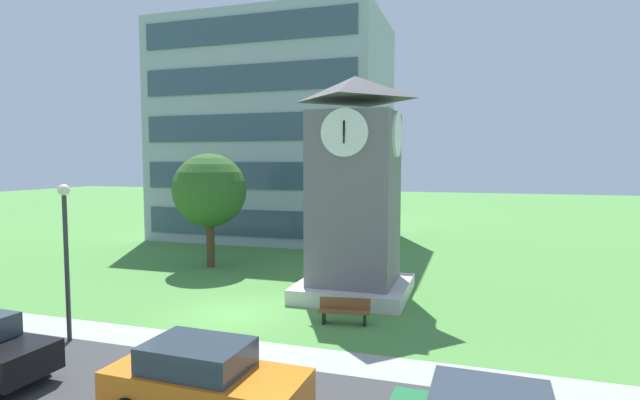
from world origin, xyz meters
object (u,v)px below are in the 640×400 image
object	(u,v)px
park_bench	(345,311)
parked_car_orange	(204,380)
street_lamp	(66,242)
tree_near_tower	(210,191)
clock_tower	(355,200)

from	to	relation	value
park_bench	parked_car_orange	distance (m)	7.27
park_bench	street_lamp	bearing A→B (deg)	-151.70
tree_near_tower	park_bench	bearing A→B (deg)	-36.49
clock_tower	parked_car_orange	bearing A→B (deg)	-94.29
tree_near_tower	parked_car_orange	bearing A→B (deg)	-60.38
clock_tower	park_bench	xyz separation A→B (m)	(0.53, -3.68, -3.63)
tree_near_tower	parked_car_orange	xyz separation A→B (m)	(7.97, -14.02, -3.30)
clock_tower	park_bench	world-z (taller)	clock_tower
parked_car_orange	street_lamp	bearing A→B (deg)	156.52
park_bench	tree_near_tower	world-z (taller)	tree_near_tower
parked_car_orange	park_bench	bearing A→B (deg)	79.33
street_lamp	parked_car_orange	distance (m)	7.54
clock_tower	street_lamp	size ratio (longest dim) A/B	1.85
park_bench	street_lamp	xyz separation A→B (m)	(-7.93, -4.27, 2.70)
tree_near_tower	parked_car_orange	world-z (taller)	tree_near_tower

